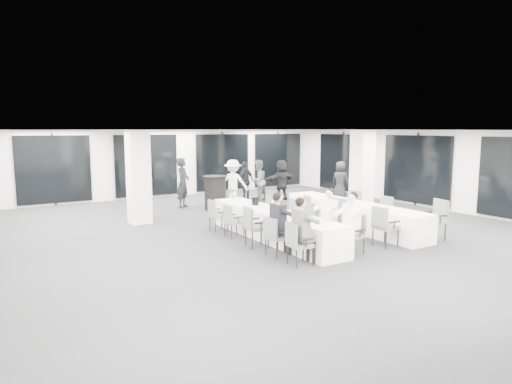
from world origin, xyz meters
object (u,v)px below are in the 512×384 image
chair_side_left_mid (343,214)px  standing_guest_g (145,184)px  standing_guest_a (183,179)px  standing_guest_c (233,180)px  chair_side_left_near (383,224)px  chair_main_left_near (297,241)px  ice_bucket_near (298,213)px  banquet_table_main (273,225)px  ice_bucket_far (255,201)px  chair_main_left_fourth (232,219)px  chair_side_right_far (353,203)px  chair_main_left_mid (254,224)px  chair_main_left_far (216,213)px  banquet_table_side (353,215)px  chair_side_right_near (436,217)px  standing_guest_d (245,178)px  chair_side_right_mid (384,210)px  chair_main_right_near (354,231)px  chair_main_right_second (332,226)px  standing_guest_b (258,178)px  standing_guest_e (341,178)px  chair_main_right_fourth (289,214)px  cocktail_table (215,193)px  chair_main_right_far (268,209)px  standing_guest_f (281,177)px  chair_main_right_mid (304,218)px  chair_main_left_second (275,234)px

chair_side_left_mid → standing_guest_g: size_ratio=0.59×
standing_guest_a → standing_guest_c: (1.79, -0.50, -0.06)m
chair_side_left_near → chair_main_left_near: bearing=-88.0°
ice_bucket_near → banquet_table_main: bearing=91.7°
ice_bucket_far → chair_main_left_fourth: bearing=-161.6°
chair_main_left_near → chair_main_left_fourth: size_ratio=1.04×
chair_main_left_near → chair_side_right_far: 5.26m
chair_main_left_mid → chair_main_left_far: 2.03m
standing_guest_g → banquet_table_side: bearing=-31.8°
chair_side_right_near → standing_guest_d: (-0.95, 8.08, 0.30)m
chair_main_left_near → chair_side_right_mid: 4.67m
chair_main_right_near → chair_main_right_second: bearing=-4.9°
chair_main_right_second → standing_guest_c: (0.86, 6.58, 0.46)m
chair_main_right_second → standing_guest_b: size_ratio=0.48×
chair_side_left_mid → ice_bucket_far: size_ratio=4.48×
chair_main_left_near → standing_guest_e: standing_guest_e is taller
banquet_table_main → chair_main_right_fourth: 0.95m
chair_main_left_near → standing_guest_d: bearing=163.5°
chair_main_right_fourth → chair_side_left_near: 2.65m
cocktail_table → chair_main_right_far: 3.23m
chair_main_left_near → ice_bucket_far: (0.92, 3.16, 0.34)m
standing_guest_d → standing_guest_f: (1.30, -0.61, 0.02)m
chair_main_right_far → chair_side_right_near: chair_side_right_near is taller
chair_main_right_mid → standing_guest_d: standing_guest_d is taller
standing_guest_a → chair_side_right_mid: bearing=-107.0°
cocktail_table → chair_side_right_mid: (2.83, -5.19, -0.10)m
chair_main_right_second → standing_guest_e: (5.10, 5.40, 0.38)m
banquet_table_side → chair_side_left_near: chair_side_left_near is taller
chair_main_left_second → standing_guest_f: 8.09m
chair_main_left_fourth → standing_guest_c: (2.51, 4.51, 0.46)m
standing_guest_b → standing_guest_d: bearing=-64.6°
banquet_table_side → chair_main_right_far: bearing=139.8°
chair_main_right_second → chair_main_right_mid: chair_main_right_mid is taller
chair_main_right_second → chair_side_right_mid: size_ratio=0.98×
chair_main_right_mid → chair_main_right_far: chair_main_right_mid is taller
chair_side_right_far → standing_guest_e: standing_guest_e is taller
chair_main_right_mid → chair_side_right_near: (2.71, -2.00, 0.09)m
chair_main_left_near → chair_main_right_second: chair_main_left_near is taller
chair_main_left_fourth → standing_guest_b: (3.78, 4.79, 0.43)m
chair_main_left_near → standing_guest_c: size_ratio=0.47×
chair_main_right_fourth → standing_guest_d: 5.72m
standing_guest_e → chair_main_left_second: bearing=110.5°
banquet_table_side → ice_bucket_far: bearing=157.0°
chair_side_right_mid → chair_main_left_far: bearing=60.6°
cocktail_table → chair_main_left_far: size_ratio=1.36×
chair_main_left_far → chair_main_left_near: bearing=1.3°
standing_guest_f → standing_guest_g: size_ratio=1.06×
chair_main_right_mid → standing_guest_c: (0.86, 5.45, 0.46)m
chair_main_left_near → chair_main_right_second: 1.83m
chair_side_left_mid → chair_side_right_near: 2.35m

